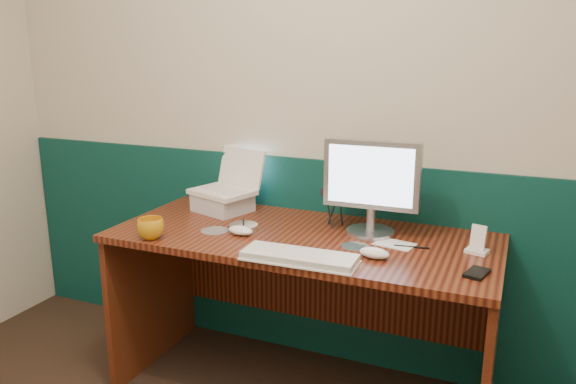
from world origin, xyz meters
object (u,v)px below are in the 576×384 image
at_px(monitor, 372,189).
at_px(keyboard, 299,258).
at_px(desk, 301,316).
at_px(laptop, 222,170).
at_px(mug, 151,229).
at_px(camcorder, 335,204).

xyz_separation_m(monitor, keyboard, (-0.16, -0.40, -0.19)).
xyz_separation_m(desk, keyboard, (0.10, -0.28, 0.39)).
relative_size(laptop, keyboard, 0.66).
relative_size(keyboard, mug, 3.87).
relative_size(desk, keyboard, 3.78).
xyz_separation_m(mug, camcorder, (0.64, 0.45, 0.06)).
distance_m(laptop, monitor, 0.74).
height_order(monitor, camcorder, monitor).
relative_size(keyboard, camcorder, 2.12).
height_order(monitor, keyboard, monitor).
bearing_deg(camcorder, monitor, -34.12).
bearing_deg(monitor, keyboard, -113.37).
xyz_separation_m(monitor, camcorder, (-0.17, 0.05, -0.10)).
bearing_deg(monitor, laptop, 173.84).
height_order(laptop, camcorder, laptop).
distance_m(desk, camcorder, 0.51).
relative_size(monitor, mug, 3.62).
bearing_deg(mug, keyboard, 0.52).
height_order(laptop, mug, laptop).
bearing_deg(monitor, camcorder, 163.78).
distance_m(desk, monitor, 0.64).
bearing_deg(monitor, desk, -157.03).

